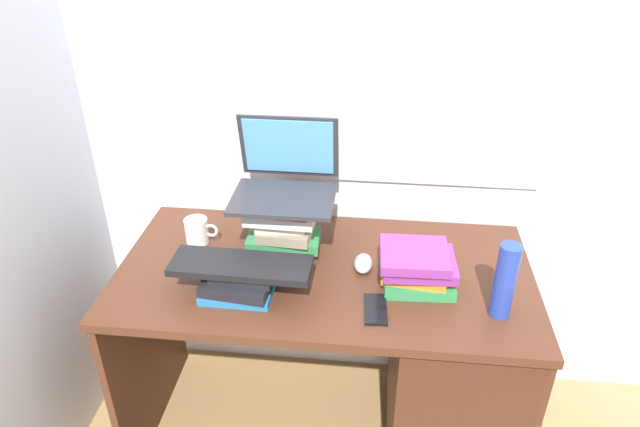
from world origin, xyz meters
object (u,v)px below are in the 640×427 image
object	(u,v)px
book_stack_side	(417,267)
water_bottle	(505,281)
mug	(197,231)
cell_phone	(375,309)
book_stack_tall	(283,228)
laptop	(286,177)
computer_mouse	(363,263)
book_stack_keyboard_riser	(241,280)
desk	(421,361)
keyboard	(241,265)

from	to	relation	value
book_stack_side	water_bottle	bearing A→B (deg)	-26.63
mug	water_bottle	xyz separation A→B (m)	(0.98, -0.28, 0.07)
cell_phone	water_bottle	bearing A→B (deg)	0.80
book_stack_tall	cell_phone	xyz separation A→B (m)	(0.32, -0.27, -0.09)
mug	water_bottle	world-z (taller)	water_bottle
book_stack_tall	mug	size ratio (longest dim) A/B	2.10
laptop	computer_mouse	size ratio (longest dim) A/B	3.16
book_stack_side	water_bottle	xyz separation A→B (m)	(0.24, -0.12, 0.05)
computer_mouse	book_stack_keyboard_riser	bearing A→B (deg)	-156.61
laptop	cell_phone	bearing A→B (deg)	-46.65
water_bottle	cell_phone	distance (m)	0.37
desk	keyboard	xyz separation A→B (m)	(-0.57, -0.12, 0.44)
keyboard	computer_mouse	world-z (taller)	keyboard
desk	laptop	world-z (taller)	laptop
book_stack_keyboard_riser	mug	xyz separation A→B (m)	(-0.21, 0.25, 0.01)
book_stack_tall	book_stack_side	bearing A→B (deg)	-15.99
desk	book_stack_side	xyz separation A→B (m)	(-0.05, -0.02, 0.41)
book_stack_keyboard_riser	computer_mouse	size ratio (longest dim) A/B	2.16
desk	water_bottle	size ratio (longest dim) A/B	5.67
book_stack_side	mug	xyz separation A→B (m)	(-0.74, 0.16, -0.02)
keyboard	book_stack_keyboard_riser	bearing A→B (deg)	130.77
keyboard	computer_mouse	size ratio (longest dim) A/B	4.04
book_stack_side	water_bottle	world-z (taller)	water_bottle
mug	book_stack_side	bearing A→B (deg)	-12.13
book_stack_keyboard_riser	water_bottle	world-z (taller)	water_bottle
book_stack_tall	book_stack_keyboard_riser	size ratio (longest dim) A/B	1.08
laptop	keyboard	world-z (taller)	laptop
cell_phone	book_stack_tall	bearing A→B (deg)	136.21
book_stack_side	cell_phone	xyz separation A→B (m)	(-0.12, -0.14, -0.06)
desk	book_stack_keyboard_riser	distance (m)	0.70
book_stack_tall	water_bottle	xyz separation A→B (m)	(0.67, -0.24, 0.02)
laptop	keyboard	size ratio (longest dim) A/B	0.78
computer_mouse	water_bottle	bearing A→B (deg)	-24.62
book_stack_keyboard_riser	book_stack_side	size ratio (longest dim) A/B	0.95
desk	book_stack_keyboard_riser	xyz separation A→B (m)	(-0.58, -0.11, 0.38)
book_stack_tall	cell_phone	size ratio (longest dim) A/B	1.79
desk	keyboard	size ratio (longest dim) A/B	3.18
book_stack_tall	water_bottle	size ratio (longest dim) A/B	1.03
book_stack_tall	book_stack_side	size ratio (longest dim) A/B	1.03
laptop	mug	bearing A→B (deg)	-175.10
computer_mouse	mug	xyz separation A→B (m)	(-0.58, 0.09, 0.03)
keyboard	laptop	bearing A→B (deg)	73.33
keyboard	mug	size ratio (longest dim) A/B	3.62
desk	mug	xyz separation A→B (m)	(-0.79, 0.14, 0.39)
book_stack_keyboard_riser	computer_mouse	xyz separation A→B (m)	(0.37, 0.16, -0.02)
keyboard	water_bottle	size ratio (longest dim) A/B	1.78
keyboard	water_bottle	xyz separation A→B (m)	(0.76, -0.02, 0.02)
keyboard	cell_phone	distance (m)	0.42
desk	book_stack_tall	world-z (taller)	book_stack_tall
keyboard	cell_phone	size ratio (longest dim) A/B	3.09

